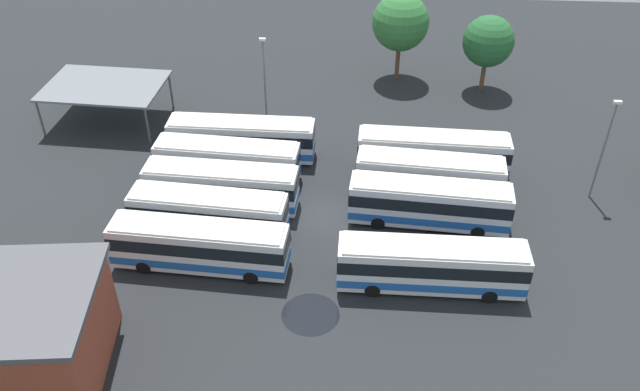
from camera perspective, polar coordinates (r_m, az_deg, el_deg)
name	(u,v)px	position (r m, az deg, el deg)	size (l,w,h in m)	color
ground_plane	(323,214)	(49.12, 0.28, -1.62)	(94.59, 94.59, 0.00)	black
bus_row0_slot0	(433,153)	(53.46, 9.78, 3.70)	(12.11, 2.90, 3.46)	silver
bus_row0_slot1	(429,176)	(50.63, 9.48, 1.68)	(11.26, 3.36, 3.46)	silver
bus_row0_slot2	(429,203)	(47.83, 9.48, -0.65)	(11.68, 3.36, 3.46)	silver
bus_row0_slot4	(431,265)	(42.69, 9.67, -6.01)	(12.03, 2.60, 3.46)	silver
bus_row1_slot0	(242,138)	(54.94, -6.83, 4.97)	(12.10, 2.66, 3.46)	silver
bus_row1_slot1	(227,162)	(52.09, -8.05, 2.93)	(11.43, 3.20, 3.46)	silver
bus_row1_slot2	(221,186)	(49.40, -8.58, 0.81)	(11.52, 3.06, 3.46)	silver
bus_row1_slot3	(209,214)	(46.86, -9.66, -1.56)	(11.25, 3.31, 3.46)	silver
bus_row1_slot4	(199,246)	(44.26, -10.45, -4.30)	(11.95, 3.21, 3.46)	silver
depot_building	(21,335)	(40.07, -24.55, -10.94)	(9.76, 9.36, 5.80)	#99422D
maintenance_shelter	(104,86)	(62.10, -18.25, 9.00)	(10.64, 7.71, 3.65)	slate
lamp_post_near_entrance	(264,77)	(58.91, -4.85, 10.26)	(0.56, 0.28, 7.99)	slate
lamp_post_mid_lot	(604,146)	(52.61, 23.48, 3.94)	(0.56, 0.28, 8.35)	slate
tree_east_edge	(488,41)	(65.99, 14.43, 12.85)	(4.89, 4.89, 7.53)	brown
tree_northeast	(400,22)	(66.46, 7.01, 14.71)	(5.57, 5.57, 8.75)	brown
puddle_centre_drain	(443,243)	(47.32, 10.66, -4.11)	(3.27, 3.27, 0.01)	black
puddle_near_shelter	(311,314)	(41.59, -0.83, -10.29)	(3.67, 3.67, 0.01)	black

